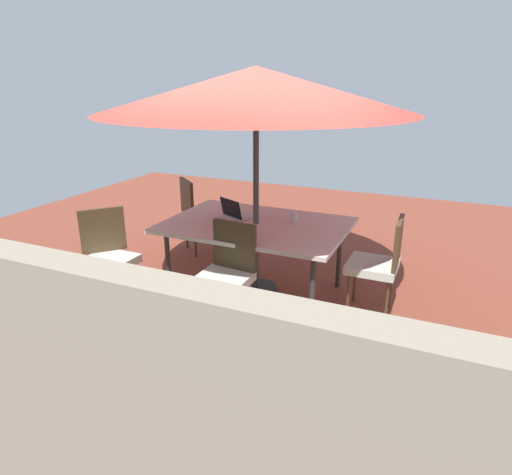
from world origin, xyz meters
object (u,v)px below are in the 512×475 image
object	(u,v)px
chair_north	(226,272)
cup	(294,217)
chair_northeast	(107,254)
chair_west	(380,261)
laptop	(236,213)
dining_table	(256,228)
patio_umbrella	(256,91)
chair_southeast	(198,211)

from	to	relation	value
chair_north	cup	distance (m)	1.08
chair_north	chair_northeast	bearing A→B (deg)	-170.32
chair_west	laptop	xyz separation A→B (m)	(1.54, -0.05, 0.27)
dining_table	chair_west	bearing A→B (deg)	-177.78
chair_north	cup	world-z (taller)	chair_north
patio_umbrella	chair_southeast	bearing A→B (deg)	-34.73
chair_west	chair_southeast	xyz separation A→B (m)	(2.45, -0.78, 0.00)
chair_northeast	cup	distance (m)	1.92
chair_northeast	cup	size ratio (longest dim) A/B	11.31
chair_northeast	dining_table	bearing A→B (deg)	-14.11
chair_northeast	chair_north	xyz separation A→B (m)	(-1.28, -0.09, 0.00)
dining_table	laptop	bearing A→B (deg)	-20.38
chair_west	cup	distance (m)	0.99
dining_table	chair_west	size ratio (longest dim) A/B	1.88
chair_west	cup	bearing A→B (deg)	-103.36
chair_southeast	chair_north	bearing A→B (deg)	168.08
chair_northeast	cup	world-z (taller)	chair_northeast
cup	chair_north	bearing A→B (deg)	74.43
chair_southeast	laptop	distance (m)	1.20
patio_umbrella	chair_north	bearing A→B (deg)	93.64
dining_table	chair_north	world-z (taller)	chair_north
chair_northeast	chair_west	size ratio (longest dim) A/B	1.00
chair_northeast	chair_north	world-z (taller)	same
dining_table	cup	bearing A→B (deg)	-144.18
dining_table	patio_umbrella	bearing A→B (deg)	0.00
laptop	dining_table	bearing A→B (deg)	-174.60
chair_west	cup	size ratio (longest dim) A/B	11.31
patio_umbrella	cup	world-z (taller)	patio_umbrella
cup	laptop	bearing A→B (deg)	12.37
chair_southeast	cup	distance (m)	1.65
dining_table	chair_northeast	distance (m)	1.51
patio_umbrella	chair_southeast	distance (m)	2.10
cup	chair_northeast	bearing A→B (deg)	35.14
patio_umbrella	laptop	bearing A→B (deg)	-20.38
dining_table	patio_umbrella	size ratio (longest dim) A/B	0.61
chair_west	chair_southeast	world-z (taller)	same
chair_west	dining_table	bearing A→B (deg)	-89.75
patio_umbrella	cup	size ratio (longest dim) A/B	34.96
dining_table	chair_north	distance (m)	0.79
patio_umbrella	laptop	world-z (taller)	patio_umbrella
laptop	cup	distance (m)	0.62
laptop	chair_west	bearing A→B (deg)	-156.26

